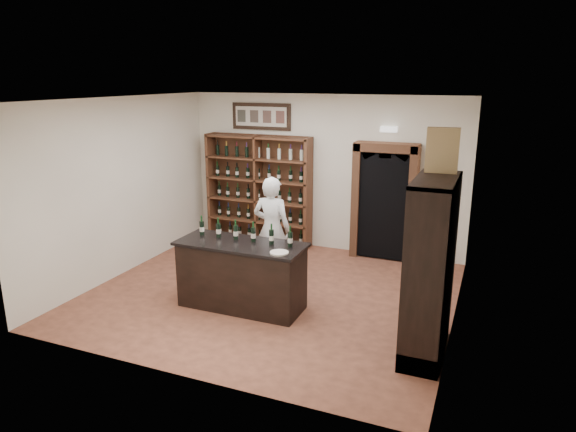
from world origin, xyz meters
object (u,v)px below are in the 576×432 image
object	(u,v)px
side_cabinet	(431,296)
wine_crate	(442,150)
wine_shelf	(259,190)
counter_bottle_0	(202,228)
shopkeeper	(272,229)
tasting_counter	(242,276)

from	to	relation	value
side_cabinet	wine_crate	xyz separation A→B (m)	(-0.04, 0.40, 1.71)
wine_shelf	counter_bottle_0	distance (m)	2.84
wine_shelf	shopkeeper	world-z (taller)	wine_shelf
counter_bottle_0	shopkeeper	distance (m)	1.25
side_cabinet	shopkeeper	distance (m)	3.09
tasting_counter	counter_bottle_0	size ratio (longest dim) A/B	6.27
shopkeeper	counter_bottle_0	bearing A→B (deg)	54.29
shopkeeper	wine_shelf	bearing A→B (deg)	-59.71
shopkeeper	side_cabinet	bearing A→B (deg)	151.73
wine_shelf	counter_bottle_0	xyz separation A→B (m)	(0.38, -2.81, 0.01)
tasting_counter	counter_bottle_0	xyz separation A→B (m)	(-0.72, 0.12, 0.61)
wine_shelf	side_cabinet	size ratio (longest dim) A/B	1.00
counter_bottle_0	shopkeeper	size ratio (longest dim) A/B	0.17
tasting_counter	wine_crate	size ratio (longest dim) A/B	3.52
wine_crate	wine_shelf	bearing A→B (deg)	140.06
side_cabinet	wine_crate	world-z (taller)	wine_crate
tasting_counter	side_cabinet	world-z (taller)	side_cabinet
wine_crate	counter_bottle_0	bearing A→B (deg)	176.49
wine_shelf	wine_crate	bearing A→B (deg)	-36.84
shopkeeper	wine_crate	bearing A→B (deg)	158.36
counter_bottle_0	side_cabinet	distance (m)	3.49
counter_bottle_0	tasting_counter	bearing A→B (deg)	-9.51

